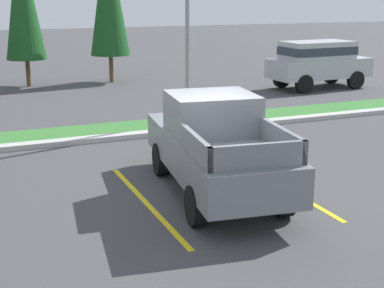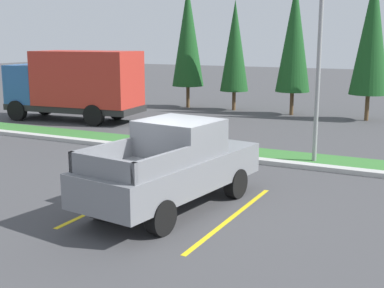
% 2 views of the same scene
% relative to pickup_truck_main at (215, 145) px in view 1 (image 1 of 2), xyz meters
% --- Properties ---
extents(ground_plane, '(120.00, 120.00, 0.00)m').
position_rel_pickup_truck_main_xyz_m(ground_plane, '(-0.11, 0.21, -1.04)').
color(ground_plane, '#424244').
extents(parking_line_near, '(0.12, 4.80, 0.01)m').
position_rel_pickup_truck_main_xyz_m(parking_line_near, '(-1.56, -0.05, -1.04)').
color(parking_line_near, yellow).
rests_on(parking_line_near, ground).
extents(parking_line_far, '(0.12, 4.80, 0.01)m').
position_rel_pickup_truck_main_xyz_m(parking_line_far, '(1.54, -0.05, -1.04)').
color(parking_line_far, yellow).
rests_on(parking_line_far, ground).
extents(curb_strip, '(56.00, 0.40, 0.15)m').
position_rel_pickup_truck_main_xyz_m(curb_strip, '(-0.11, 5.21, -0.97)').
color(curb_strip, '#B2B2AD').
rests_on(curb_strip, ground).
extents(grass_median, '(56.00, 1.80, 0.06)m').
position_rel_pickup_truck_main_xyz_m(grass_median, '(-0.11, 6.31, -1.01)').
color(grass_median, '#387533').
rests_on(grass_median, ground).
extents(pickup_truck_main, '(2.57, 5.43, 2.10)m').
position_rel_pickup_truck_main_xyz_m(pickup_truck_main, '(0.00, 0.00, 0.00)').
color(pickup_truck_main, black).
rests_on(pickup_truck_main, ground).
extents(suv_distant, '(4.68, 2.12, 2.10)m').
position_rel_pickup_truck_main_xyz_m(suv_distant, '(10.06, 10.66, 0.20)').
color(suv_distant, black).
rests_on(suv_distant, ground).
extents(street_light, '(0.24, 1.49, 6.59)m').
position_rel_pickup_truck_main_xyz_m(street_light, '(1.89, 5.95, 2.80)').
color(street_light, gray).
rests_on(street_light, ground).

